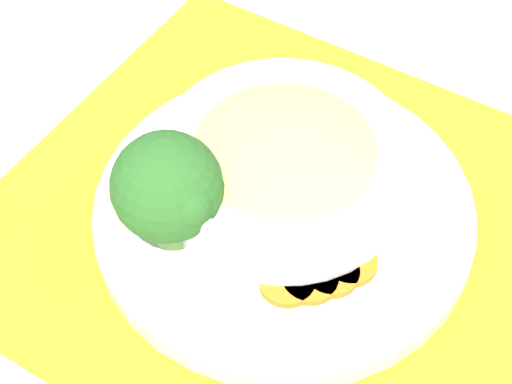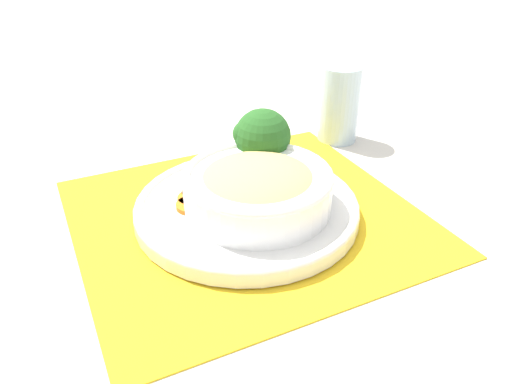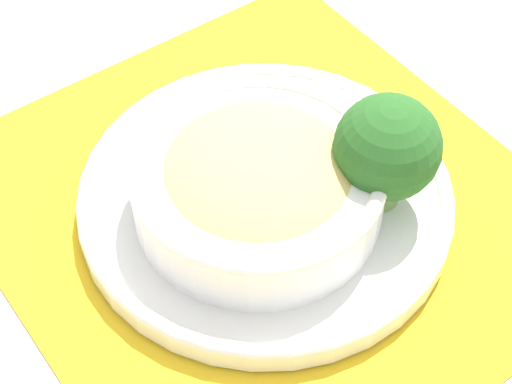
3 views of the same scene
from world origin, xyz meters
The scene contains 9 objects.
ground_plane centered at (0.00, 0.00, 0.00)m, with size 4.00×4.00×0.00m, color beige.
placemat centered at (0.00, 0.00, 0.00)m, with size 0.44×0.42×0.00m.
plate centered at (0.00, 0.00, 0.02)m, with size 0.28×0.28×0.02m.
bowl centered at (0.01, -0.01, 0.05)m, with size 0.18×0.18×0.06m.
broccoli_floret centered at (0.06, 0.06, 0.07)m, with size 0.08×0.08×0.09m.
carrot_slice_near centered at (-0.03, 0.06, 0.02)m, with size 0.04×0.04×0.01m.
carrot_slice_middle centered at (-0.04, 0.05, 0.02)m, with size 0.04×0.04×0.01m.
carrot_slice_far centered at (-0.05, 0.04, 0.02)m, with size 0.04×0.04×0.01m.
carrot_slice_extra centered at (-0.06, 0.03, 0.02)m, with size 0.04×0.04×0.01m.
Camera 3 is at (0.30, -0.27, 0.50)m, focal length 60.00 mm.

